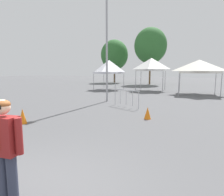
{
  "coord_description": "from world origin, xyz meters",
  "views": [
    {
      "loc": [
        2.65,
        -2.27,
        2.2
      ],
      "look_at": [
        -0.02,
        3.71,
        1.3
      ],
      "focal_mm": 31.68,
      "sensor_mm": 36.0,
      "label": 1
    }
  ],
  "objects_px": {
    "canopy_tent_far_left": "(109,67)",
    "canopy_tent_behind_right": "(151,65)",
    "tree_behind_tents_center": "(150,46)",
    "tree_behind_tents_right": "(114,55)",
    "light_pole_opposite_side": "(107,26)",
    "person_foreground": "(5,147)",
    "traffic_cone_near_barrier": "(148,113)",
    "crowd_barrier_near_person": "(126,95)",
    "canopy_tent_far_right": "(199,66)",
    "traffic_cone_lot_center": "(23,116)"
  },
  "relations": [
    {
      "from": "canopy_tent_far_right",
      "to": "tree_behind_tents_center",
      "type": "bearing_deg",
      "value": 121.83
    },
    {
      "from": "light_pole_opposite_side",
      "to": "tree_behind_tents_right",
      "type": "bearing_deg",
      "value": 111.99
    },
    {
      "from": "tree_behind_tents_center",
      "to": "tree_behind_tents_right",
      "type": "height_order",
      "value": "tree_behind_tents_center"
    },
    {
      "from": "traffic_cone_lot_center",
      "to": "canopy_tent_far_right",
      "type": "bearing_deg",
      "value": 65.59
    },
    {
      "from": "tree_behind_tents_center",
      "to": "traffic_cone_near_barrier",
      "type": "xyz_separation_m",
      "value": [
        5.48,
        -23.53,
        -5.96
      ]
    },
    {
      "from": "person_foreground",
      "to": "light_pole_opposite_side",
      "type": "bearing_deg",
      "value": 107.58
    },
    {
      "from": "canopy_tent_far_left",
      "to": "light_pole_opposite_side",
      "type": "distance_m",
      "value": 9.45
    },
    {
      "from": "traffic_cone_lot_center",
      "to": "traffic_cone_near_barrier",
      "type": "distance_m",
      "value": 5.44
    },
    {
      "from": "traffic_cone_lot_center",
      "to": "traffic_cone_near_barrier",
      "type": "relative_size",
      "value": 1.17
    },
    {
      "from": "canopy_tent_far_left",
      "to": "canopy_tent_behind_right",
      "type": "distance_m",
      "value": 4.86
    },
    {
      "from": "tree_behind_tents_center",
      "to": "crowd_barrier_near_person",
      "type": "bearing_deg",
      "value": -80.46
    },
    {
      "from": "light_pole_opposite_side",
      "to": "tree_behind_tents_right",
      "type": "height_order",
      "value": "light_pole_opposite_side"
    },
    {
      "from": "canopy_tent_far_right",
      "to": "light_pole_opposite_side",
      "type": "distance_m",
      "value": 9.92
    },
    {
      "from": "canopy_tent_behind_right",
      "to": "traffic_cone_lot_center",
      "type": "height_order",
      "value": "canopy_tent_behind_right"
    },
    {
      "from": "person_foreground",
      "to": "canopy_tent_far_left",
      "type": "bearing_deg",
      "value": 110.37
    },
    {
      "from": "canopy_tent_behind_right",
      "to": "crowd_barrier_near_person",
      "type": "relative_size",
      "value": 1.87
    },
    {
      "from": "light_pole_opposite_side",
      "to": "crowd_barrier_near_person",
      "type": "relative_size",
      "value": 4.89
    },
    {
      "from": "canopy_tent_far_right",
      "to": "traffic_cone_lot_center",
      "type": "height_order",
      "value": "canopy_tent_far_right"
    },
    {
      "from": "tree_behind_tents_center",
      "to": "traffic_cone_lot_center",
      "type": "xyz_separation_m",
      "value": [
        0.9,
        -26.46,
        -5.91
      ]
    },
    {
      "from": "tree_behind_tents_center",
      "to": "light_pole_opposite_side",
      "type": "bearing_deg",
      "value": -85.66
    },
    {
      "from": "light_pole_opposite_side",
      "to": "tree_behind_tents_right",
      "type": "relative_size",
      "value": 1.19
    },
    {
      "from": "tree_behind_tents_center",
      "to": "tree_behind_tents_right",
      "type": "xyz_separation_m",
      "value": [
        -7.31,
        2.3,
        -1.06
      ]
    },
    {
      "from": "tree_behind_tents_right",
      "to": "traffic_cone_near_barrier",
      "type": "distance_m",
      "value": 29.24
    },
    {
      "from": "traffic_cone_lot_center",
      "to": "canopy_tent_behind_right",
      "type": "bearing_deg",
      "value": 84.05
    },
    {
      "from": "light_pole_opposite_side",
      "to": "traffic_cone_lot_center",
      "type": "xyz_separation_m",
      "value": [
        -0.58,
        -7.0,
        -4.97
      ]
    },
    {
      "from": "canopy_tent_behind_right",
      "to": "tree_behind_tents_right",
      "type": "distance_m",
      "value": 16.2
    },
    {
      "from": "canopy_tent_far_left",
      "to": "crowd_barrier_near_person",
      "type": "bearing_deg",
      "value": -59.9
    },
    {
      "from": "person_foreground",
      "to": "traffic_cone_lot_center",
      "type": "xyz_separation_m",
      "value": [
        -4.02,
        3.87,
        -0.71
      ]
    },
    {
      "from": "traffic_cone_near_barrier",
      "to": "canopy_tent_far_right",
      "type": "bearing_deg",
      "value": 80.27
    },
    {
      "from": "canopy_tent_far_left",
      "to": "person_foreground",
      "type": "bearing_deg",
      "value": -69.63
    },
    {
      "from": "canopy_tent_far_right",
      "to": "tree_behind_tents_right",
      "type": "bearing_deg",
      "value": 135.89
    },
    {
      "from": "canopy_tent_far_left",
      "to": "tree_behind_tents_right",
      "type": "relative_size",
      "value": 0.43
    },
    {
      "from": "canopy_tent_behind_right",
      "to": "crowd_barrier_near_person",
      "type": "bearing_deg",
      "value": -84.93
    },
    {
      "from": "canopy_tent_behind_right",
      "to": "crowd_barrier_near_person",
      "type": "distance_m",
      "value": 10.99
    },
    {
      "from": "traffic_cone_near_barrier",
      "to": "tree_behind_tents_right",
      "type": "bearing_deg",
      "value": 116.35
    },
    {
      "from": "tree_behind_tents_center",
      "to": "traffic_cone_lot_center",
      "type": "relative_size",
      "value": 14.13
    },
    {
      "from": "canopy_tent_far_right",
      "to": "person_foreground",
      "type": "xyz_separation_m",
      "value": [
        -2.54,
        -18.32,
        -1.58
      ]
    },
    {
      "from": "light_pole_opposite_side",
      "to": "crowd_barrier_near_person",
      "type": "distance_m",
      "value": 5.24
    },
    {
      "from": "canopy_tent_behind_right",
      "to": "person_foreground",
      "type": "relative_size",
      "value": 2.03
    },
    {
      "from": "canopy_tent_behind_right",
      "to": "canopy_tent_far_left",
      "type": "bearing_deg",
      "value": -170.03
    },
    {
      "from": "tree_behind_tents_right",
      "to": "canopy_tent_far_left",
      "type": "bearing_deg",
      "value": -69.19
    },
    {
      "from": "canopy_tent_far_left",
      "to": "canopy_tent_far_right",
      "type": "height_order",
      "value": "canopy_tent_far_left"
    },
    {
      "from": "tree_behind_tents_center",
      "to": "tree_behind_tents_right",
      "type": "bearing_deg",
      "value": 162.52
    },
    {
      "from": "canopy_tent_behind_right",
      "to": "traffic_cone_near_barrier",
      "type": "distance_m",
      "value": 13.78
    },
    {
      "from": "tree_behind_tents_right",
      "to": "traffic_cone_near_barrier",
      "type": "bearing_deg",
      "value": -63.65
    },
    {
      "from": "person_foreground",
      "to": "traffic_cone_near_barrier",
      "type": "relative_size",
      "value": 3.22
    },
    {
      "from": "person_foreground",
      "to": "tree_behind_tents_center",
      "type": "height_order",
      "value": "tree_behind_tents_center"
    },
    {
      "from": "canopy_tent_far_left",
      "to": "light_pole_opposite_side",
      "type": "bearing_deg",
      "value": -66.12
    },
    {
      "from": "person_foreground",
      "to": "traffic_cone_lot_center",
      "type": "relative_size",
      "value": 2.76
    },
    {
      "from": "canopy_tent_far_right",
      "to": "traffic_cone_lot_center",
      "type": "distance_m",
      "value": 16.03
    }
  ]
}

